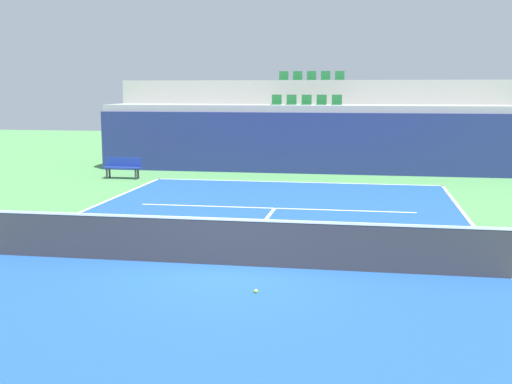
# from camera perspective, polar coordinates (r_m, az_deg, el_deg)

# --- Properties ---
(ground_plane) EXTENTS (80.00, 80.00, 0.00)m
(ground_plane) POSITION_cam_1_polar(r_m,az_deg,el_deg) (13.08, -2.32, -6.54)
(ground_plane) COLOR #4C8C4C
(court_surface) EXTENTS (11.00, 24.00, 0.01)m
(court_surface) POSITION_cam_1_polar(r_m,az_deg,el_deg) (13.08, -2.32, -6.52)
(court_surface) COLOR #1E4C99
(court_surface) RESTS_ON ground_plane
(baseline_far) EXTENTS (11.00, 0.10, 0.00)m
(baseline_far) POSITION_cam_1_polar(r_m,az_deg,el_deg) (24.67, 3.49, 0.88)
(baseline_far) COLOR white
(baseline_far) RESTS_ON court_surface
(service_line_far) EXTENTS (8.26, 0.10, 0.00)m
(service_line_far) POSITION_cam_1_polar(r_m,az_deg,el_deg) (19.23, 1.67, -1.44)
(service_line_far) COLOR white
(service_line_far) RESTS_ON court_surface
(centre_service_line) EXTENTS (0.10, 6.40, 0.00)m
(centre_service_line) POSITION_cam_1_polar(r_m,az_deg,el_deg) (16.13, 0.06, -3.49)
(centre_service_line) COLOR white
(centre_service_line) RESTS_ON court_surface
(back_wall) EXTENTS (17.77, 0.30, 2.56)m
(back_wall) POSITION_cam_1_polar(r_m,az_deg,el_deg) (27.23, 4.15, 4.32)
(back_wall) COLOR navy
(back_wall) RESTS_ON ground_plane
(stands_tier_lower) EXTENTS (17.77, 2.40, 2.85)m
(stands_tier_lower) POSITION_cam_1_polar(r_m,az_deg,el_deg) (28.56, 4.42, 4.84)
(stands_tier_lower) COLOR #9E9E99
(stands_tier_lower) RESTS_ON ground_plane
(stands_tier_upper) EXTENTS (17.77, 2.40, 3.94)m
(stands_tier_upper) POSITION_cam_1_polar(r_m,az_deg,el_deg) (30.91, 4.85, 6.16)
(stands_tier_upper) COLOR #9E9E99
(stands_tier_upper) RESTS_ON ground_plane
(seating_row_lower) EXTENTS (3.09, 0.44, 0.44)m
(seating_row_lower) POSITION_cam_1_polar(r_m,az_deg,el_deg) (28.58, 4.48, 7.95)
(seating_row_lower) COLOR #1E6633
(seating_row_lower) RESTS_ON stands_tier_lower
(seating_row_upper) EXTENTS (3.09, 0.44, 0.44)m
(seating_row_upper) POSITION_cam_1_polar(r_m,az_deg,el_deg) (30.97, 4.92, 10.04)
(seating_row_upper) COLOR #1E6633
(seating_row_upper) RESTS_ON stands_tier_upper
(tennis_net) EXTENTS (11.08, 0.08, 1.07)m
(tennis_net) POSITION_cam_1_polar(r_m,az_deg,el_deg) (12.96, -2.33, -4.37)
(tennis_net) COLOR black
(tennis_net) RESTS_ON court_surface
(player_bench) EXTENTS (1.50, 0.40, 0.85)m
(player_bench) POSITION_cam_1_polar(r_m,az_deg,el_deg) (26.18, -11.70, 2.27)
(player_bench) COLOR navy
(player_bench) RESTS_ON ground_plane
(tennis_ball_2) EXTENTS (0.07, 0.07, 0.07)m
(tennis_ball_2) POSITION_cam_1_polar(r_m,az_deg,el_deg) (11.36, -0.01, -8.76)
(tennis_ball_2) COLOR #CCE033
(tennis_ball_2) RESTS_ON court_surface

